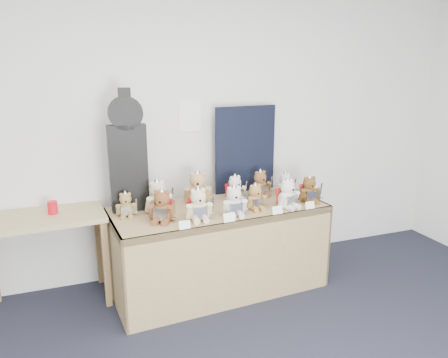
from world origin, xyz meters
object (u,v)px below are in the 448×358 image
object	(u,v)px
teddy_front_far_left	(162,207)
teddy_back_centre_left	(198,189)
teddy_back_end	(285,185)
teddy_front_right	(256,198)
teddy_back_right	(260,184)
guitar_case	(128,152)
side_table	(45,230)
teddy_back_centre_right	(235,189)
display_table	(222,228)
red_cup	(53,208)
teddy_back_far_left	(126,205)
teddy_front_left	(198,206)
teddy_front_end	(309,190)
teddy_front_far_right	(288,195)
teddy_back_left	(158,198)
teddy_front_centre	(234,202)

from	to	relation	value
teddy_front_far_left	teddy_back_centre_left	xyz separation A→B (m)	(0.40, 0.34, 0.02)
teddy_back_end	teddy_front_right	bearing A→B (deg)	-147.21
teddy_back_right	teddy_back_end	xyz separation A→B (m)	(0.23, -0.06, -0.01)
guitar_case	teddy_front_right	bearing A→B (deg)	-18.65
side_table	teddy_back_centre_right	size ratio (longest dim) A/B	3.66
teddy_back_centre_right	display_table	bearing A→B (deg)	-148.13
side_table	red_cup	size ratio (longest dim) A/B	9.20
teddy_back_right	teddy_back_far_left	bearing A→B (deg)	178.96
teddy_front_far_left	teddy_back_end	xyz separation A→B (m)	(1.26, 0.30, -0.02)
guitar_case	teddy_back_centre_left	distance (m)	0.70
teddy_back_centre_right	side_table	bearing A→B (deg)	162.58
guitar_case	teddy_front_right	size ratio (longest dim) A/B	4.10
teddy_front_far_left	teddy_front_left	world-z (taller)	same
guitar_case	teddy_back_far_left	xyz separation A→B (m)	(-0.06, -0.13, -0.42)
display_table	teddy_front_end	xyz separation A→B (m)	(0.82, -0.07, 0.28)
display_table	teddy_front_end	bearing A→B (deg)	-8.63
side_table	teddy_front_far_right	size ratio (longest dim) A/B	3.38
teddy_back_left	teddy_back_end	xyz separation A→B (m)	(1.25, 0.07, -0.03)
display_table	teddy_front_far_right	xyz separation A→B (m)	(0.56, -0.14, 0.28)
guitar_case	teddy_back_far_left	world-z (taller)	guitar_case
teddy_front_far_right	side_table	bearing A→B (deg)	150.68
teddy_front_right	teddy_front_far_right	world-z (taller)	teddy_front_far_right
teddy_back_end	red_cup	bearing A→B (deg)	176.24
display_table	red_cup	size ratio (longest dim) A/B	17.96
teddy_front_left	teddy_back_left	bearing A→B (deg)	136.55
teddy_back_centre_left	teddy_front_end	bearing A→B (deg)	-2.61
teddy_front_far_left	teddy_back_centre_left	world-z (taller)	teddy_back_centre_left
teddy_front_far_right	teddy_front_end	bearing A→B (deg)	-0.76
teddy_front_end	teddy_back_right	distance (m)	0.47
guitar_case	teddy_front_far_right	bearing A→B (deg)	-17.23
teddy_front_end	teddy_back_centre_right	bearing A→B (deg)	161.22
side_table	teddy_front_left	size ratio (longest dim) A/B	3.28
teddy_front_far_left	teddy_front_centre	bearing A→B (deg)	19.82
teddy_front_far_left	teddy_back_end	size ratio (longest dim) A/B	1.22
teddy_front_right	teddy_back_far_left	size ratio (longest dim) A/B	1.10
guitar_case	teddy_front_far_right	world-z (taller)	guitar_case
teddy_back_right	teddy_back_end	size ratio (longest dim) A/B	1.13
display_table	teddy_back_far_left	distance (m)	0.85
display_table	guitar_case	world-z (taller)	guitar_case
teddy_front_far_right	teddy_back_right	distance (m)	0.41
teddy_front_right	teddy_back_centre_left	bearing A→B (deg)	141.30
guitar_case	teddy_back_centre_right	world-z (taller)	guitar_case
teddy_back_right	teddy_back_far_left	size ratio (longest dim) A/B	1.21
teddy_front_far_right	teddy_front_end	xyz separation A→B (m)	(0.26, 0.07, -0.01)
teddy_back_right	teddy_front_right	bearing A→B (deg)	-127.82
teddy_front_end	teddy_back_right	size ratio (longest dim) A/B	0.99
side_table	teddy_back_left	world-z (taller)	teddy_back_left
teddy_front_centre	teddy_front_far_right	xyz separation A→B (m)	(0.51, 0.03, 0.00)
teddy_front_centre	teddy_back_centre_right	xyz separation A→B (m)	(0.16, 0.37, -0.01)
teddy_front_far_left	teddy_back_right	bearing A→B (deg)	45.36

